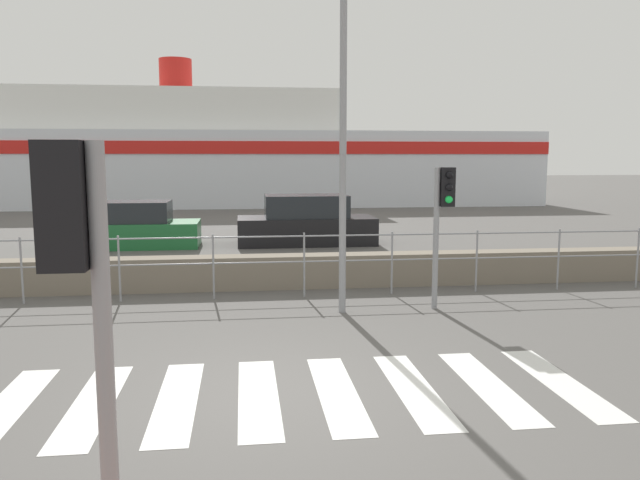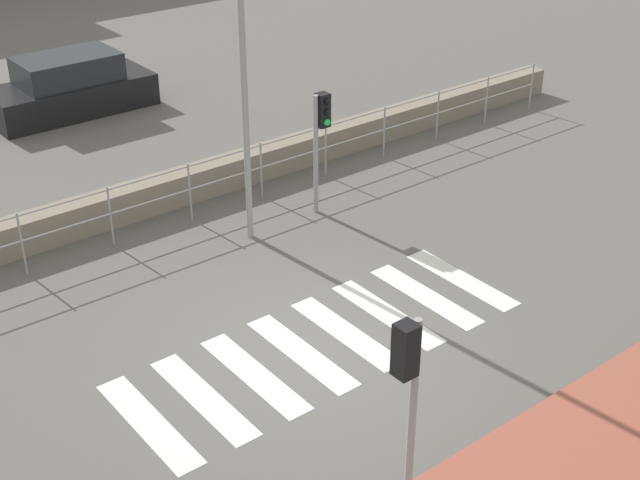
{
  "view_description": "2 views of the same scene",
  "coord_description": "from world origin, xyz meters",
  "px_view_note": "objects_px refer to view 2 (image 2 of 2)",
  "views": [
    {
      "loc": [
        -0.29,
        -6.77,
        2.68
      ],
      "look_at": [
        0.8,
        2.0,
        1.5
      ],
      "focal_mm": 35.0,
      "sensor_mm": 36.0,
      "label": 1
    },
    {
      "loc": [
        -7.0,
        -9.14,
        8.25
      ],
      "look_at": [
        1.01,
        1.0,
        1.2
      ],
      "focal_mm": 50.0,
      "sensor_mm": 36.0,
      "label": 2
    }
  ],
  "objects_px": {
    "streetlamp": "(249,38)",
    "traffic_light_far": "(321,126)",
    "parked_car_black": "(70,88)",
    "traffic_light_near": "(407,376)"
  },
  "relations": [
    {
      "from": "streetlamp",
      "to": "parked_car_black",
      "type": "relative_size",
      "value": 1.53
    },
    {
      "from": "parked_car_black",
      "to": "traffic_light_near",
      "type": "bearing_deg",
      "value": -100.17
    },
    {
      "from": "traffic_light_far",
      "to": "parked_car_black",
      "type": "distance_m",
      "value": 8.77
    },
    {
      "from": "streetlamp",
      "to": "parked_car_black",
      "type": "bearing_deg",
      "value": 88.39
    },
    {
      "from": "traffic_light_near",
      "to": "parked_car_black",
      "type": "bearing_deg",
      "value": 79.83
    },
    {
      "from": "traffic_light_far",
      "to": "streetlamp",
      "type": "distance_m",
      "value": 2.79
    },
    {
      "from": "parked_car_black",
      "to": "traffic_light_far",
      "type": "bearing_deg",
      "value": -79.82
    },
    {
      "from": "traffic_light_near",
      "to": "parked_car_black",
      "type": "distance_m",
      "value": 15.95
    },
    {
      "from": "streetlamp",
      "to": "traffic_light_far",
      "type": "bearing_deg",
      "value": 8.67
    },
    {
      "from": "streetlamp",
      "to": "traffic_light_near",
      "type": "bearing_deg",
      "value": -110.55
    }
  ]
}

